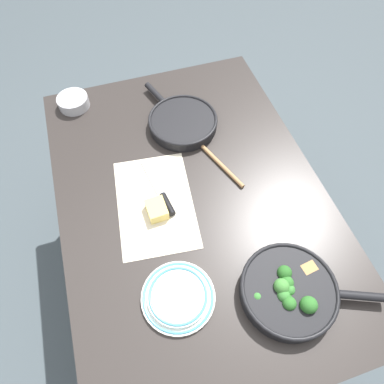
{
  "coord_description": "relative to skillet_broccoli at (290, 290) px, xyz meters",
  "views": [
    {
      "loc": [
        0.59,
        -0.19,
        1.73
      ],
      "look_at": [
        0.0,
        0.0,
        0.75
      ],
      "focal_mm": 32.0,
      "sensor_mm": 36.0,
      "label": 1
    }
  ],
  "objects": [
    {
      "name": "cheese_block",
      "position": [
        -0.37,
        -0.29,
        -0.01
      ],
      "size": [
        0.08,
        0.07,
        0.04
      ],
      "color": "#EACC66",
      "rests_on": "dining_table_red"
    },
    {
      "name": "parchment_sheet",
      "position": [
        -0.41,
        -0.29,
        -0.03
      ],
      "size": [
        0.41,
        0.29,
        0.0
      ],
      "color": "beige",
      "rests_on": "dining_table_red"
    },
    {
      "name": "skillet_broccoli",
      "position": [
        0.0,
        0.0,
        0.0
      ],
      "size": [
        0.28,
        0.4,
        0.08
      ],
      "rotation": [
        0.0,
        0.0,
        1.18
      ],
      "color": "black",
      "rests_on": "dining_table_red"
    },
    {
      "name": "wooden_spoon",
      "position": [
        -0.59,
        -0.06,
        -0.02
      ],
      "size": [
        0.35,
        0.15,
        0.02
      ],
      "rotation": [
        0.0,
        0.0,
        3.49
      ],
      "color": "#A87A4C",
      "rests_on": "dining_table_red"
    },
    {
      "name": "skillet_eggs",
      "position": [
        -0.72,
        -0.1,
        -0.01
      ],
      "size": [
        0.39,
        0.27,
        0.04
      ],
      "rotation": [
        0.0,
        0.0,
        3.45
      ],
      "color": "black",
      "rests_on": "dining_table_red"
    },
    {
      "name": "prep_bowl_steel",
      "position": [
        -0.96,
        -0.49,
        -0.01
      ],
      "size": [
        0.12,
        0.12,
        0.04
      ],
      "color": "#B7B7BC",
      "rests_on": "dining_table_red"
    },
    {
      "name": "grater_knife",
      "position": [
        -0.43,
        -0.26,
        -0.02
      ],
      "size": [
        0.25,
        0.06,
        0.02
      ],
      "rotation": [
        0.0,
        0.0,
        3.29
      ],
      "color": "silver",
      "rests_on": "dining_table_red"
    },
    {
      "name": "ground_plane",
      "position": [
        -0.4,
        -0.16,
        -0.76
      ],
      "size": [
        14.0,
        14.0,
        0.0
      ],
      "primitive_type": "plane",
      "color": "#424C51"
    },
    {
      "name": "dinner_plate_stack",
      "position": [
        -0.08,
        -0.31,
        -0.02
      ],
      "size": [
        0.21,
        0.21,
        0.03
      ],
      "color": "silver",
      "rests_on": "dining_table_red"
    },
    {
      "name": "dining_table_red",
      "position": [
        -0.4,
        -0.16,
        -0.11
      ],
      "size": [
        1.31,
        0.9,
        0.73
      ],
      "color": "#2D2826",
      "rests_on": "ground_plane"
    }
  ]
}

